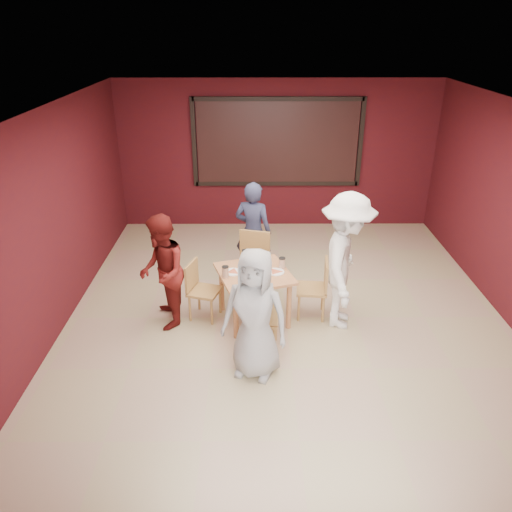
{
  "coord_description": "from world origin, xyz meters",
  "views": [
    {
      "loc": [
        -0.45,
        -5.87,
        3.75
      ],
      "look_at": [
        -0.42,
        -0.01,
        0.95
      ],
      "focal_mm": 35.0,
      "sensor_mm": 36.0,
      "label": 1
    }
  ],
  "objects_px": {
    "chair_left": "(200,287)",
    "diner_left": "(162,272)",
    "chair_right": "(317,285)",
    "chair_front": "(261,317)",
    "dining_table": "(254,278)",
    "chair_back": "(253,260)",
    "diner_right": "(346,262)",
    "diner_back": "(253,232)",
    "diner_front": "(255,314)"
  },
  "relations": [
    {
      "from": "dining_table",
      "to": "chair_left",
      "type": "xyz_separation_m",
      "value": [
        -0.74,
        0.07,
        -0.17
      ]
    },
    {
      "from": "diner_back",
      "to": "diner_front",
      "type": "bearing_deg",
      "value": 109.24
    },
    {
      "from": "chair_left",
      "to": "chair_back",
      "type": "bearing_deg",
      "value": 43.18
    },
    {
      "from": "dining_table",
      "to": "chair_front",
      "type": "height_order",
      "value": "chair_front"
    },
    {
      "from": "chair_right",
      "to": "diner_front",
      "type": "xyz_separation_m",
      "value": [
        -0.85,
        -1.22,
        0.31
      ]
    },
    {
      "from": "dining_table",
      "to": "chair_back",
      "type": "xyz_separation_m",
      "value": [
        -0.02,
        0.74,
        -0.1
      ]
    },
    {
      "from": "chair_left",
      "to": "diner_left",
      "type": "relative_size",
      "value": 0.52
    },
    {
      "from": "dining_table",
      "to": "chair_left",
      "type": "distance_m",
      "value": 0.76
    },
    {
      "from": "chair_right",
      "to": "diner_back",
      "type": "height_order",
      "value": "diner_back"
    },
    {
      "from": "chair_left",
      "to": "diner_left",
      "type": "height_order",
      "value": "diner_left"
    },
    {
      "from": "chair_back",
      "to": "diner_left",
      "type": "xyz_separation_m",
      "value": [
        -1.17,
        -0.85,
        0.24
      ]
    },
    {
      "from": "chair_left",
      "to": "diner_back",
      "type": "relative_size",
      "value": 0.51
    },
    {
      "from": "diner_front",
      "to": "diner_right",
      "type": "bearing_deg",
      "value": 60.24
    },
    {
      "from": "dining_table",
      "to": "diner_front",
      "type": "bearing_deg",
      "value": -89.63
    },
    {
      "from": "chair_left",
      "to": "chair_right",
      "type": "bearing_deg",
      "value": 0.25
    },
    {
      "from": "diner_back",
      "to": "diner_left",
      "type": "distance_m",
      "value": 1.76
    },
    {
      "from": "chair_left",
      "to": "diner_right",
      "type": "relative_size",
      "value": 0.44
    },
    {
      "from": "diner_front",
      "to": "chair_right",
      "type": "bearing_deg",
      "value": 73.9
    },
    {
      "from": "diner_right",
      "to": "chair_back",
      "type": "bearing_deg",
      "value": 66.81
    },
    {
      "from": "chair_left",
      "to": "diner_front",
      "type": "xyz_separation_m",
      "value": [
        0.75,
        -1.21,
        0.32
      ]
    },
    {
      "from": "diner_front",
      "to": "diner_left",
      "type": "distance_m",
      "value": 1.59
    },
    {
      "from": "diner_front",
      "to": "chair_back",
      "type": "bearing_deg",
      "value": 109.56
    },
    {
      "from": "dining_table",
      "to": "diner_back",
      "type": "height_order",
      "value": "diner_back"
    },
    {
      "from": "dining_table",
      "to": "chair_back",
      "type": "bearing_deg",
      "value": 91.55
    },
    {
      "from": "chair_right",
      "to": "diner_back",
      "type": "xyz_separation_m",
      "value": [
        -0.87,
        1.12,
        0.32
      ]
    },
    {
      "from": "dining_table",
      "to": "diner_left",
      "type": "xyz_separation_m",
      "value": [
        -1.19,
        -0.11,
        0.14
      ]
    },
    {
      "from": "chair_left",
      "to": "diner_left",
      "type": "distance_m",
      "value": 0.58
    },
    {
      "from": "dining_table",
      "to": "chair_left",
      "type": "bearing_deg",
      "value": 174.83
    },
    {
      "from": "diner_back",
      "to": "diner_right",
      "type": "bearing_deg",
      "value": 151.1
    },
    {
      "from": "diner_front",
      "to": "diner_left",
      "type": "bearing_deg",
      "value": 157.91
    },
    {
      "from": "dining_table",
      "to": "diner_right",
      "type": "height_order",
      "value": "diner_right"
    },
    {
      "from": "diner_front",
      "to": "diner_left",
      "type": "xyz_separation_m",
      "value": [
        -1.2,
        1.04,
        -0.01
      ]
    },
    {
      "from": "chair_front",
      "to": "diner_left",
      "type": "bearing_deg",
      "value": 153.22
    },
    {
      "from": "diner_right",
      "to": "chair_front",
      "type": "bearing_deg",
      "value": 132.49
    },
    {
      "from": "diner_right",
      "to": "chair_right",
      "type": "bearing_deg",
      "value": 72.95
    },
    {
      "from": "chair_right",
      "to": "diner_left",
      "type": "height_order",
      "value": "diner_left"
    },
    {
      "from": "dining_table",
      "to": "chair_left",
      "type": "height_order",
      "value": "dining_table"
    },
    {
      "from": "chair_back",
      "to": "chair_left",
      "type": "xyz_separation_m",
      "value": [
        -0.72,
        -0.68,
        -0.08
      ]
    },
    {
      "from": "diner_front",
      "to": "diner_left",
      "type": "height_order",
      "value": "diner_front"
    },
    {
      "from": "diner_left",
      "to": "chair_front",
      "type": "bearing_deg",
      "value": 51.67
    },
    {
      "from": "chair_right",
      "to": "diner_right",
      "type": "distance_m",
      "value": 0.58
    },
    {
      "from": "chair_right",
      "to": "diner_left",
      "type": "xyz_separation_m",
      "value": [
        -2.05,
        -0.18,
        0.3
      ]
    },
    {
      "from": "diner_left",
      "to": "diner_right",
      "type": "xyz_separation_m",
      "value": [
        2.37,
        -0.0,
        0.15
      ]
    },
    {
      "from": "dining_table",
      "to": "diner_left",
      "type": "bearing_deg",
      "value": -174.94
    },
    {
      "from": "diner_right",
      "to": "diner_left",
      "type": "bearing_deg",
      "value": 102.19
    },
    {
      "from": "diner_front",
      "to": "diner_right",
      "type": "xyz_separation_m",
      "value": [
        1.17,
        1.04,
        0.14
      ]
    },
    {
      "from": "chair_front",
      "to": "diner_left",
      "type": "height_order",
      "value": "diner_left"
    },
    {
      "from": "diner_front",
      "to": "diner_right",
      "type": "distance_m",
      "value": 1.57
    },
    {
      "from": "diner_right",
      "to": "dining_table",
      "type": "bearing_deg",
      "value": 97.02
    },
    {
      "from": "chair_back",
      "to": "diner_back",
      "type": "distance_m",
      "value": 0.52
    }
  ]
}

